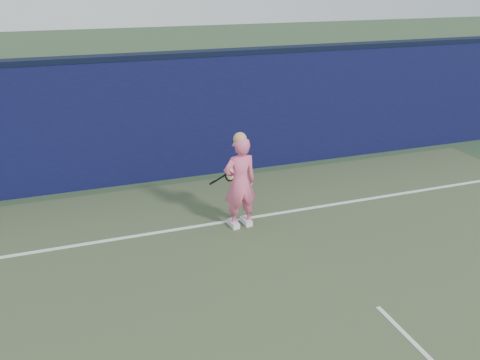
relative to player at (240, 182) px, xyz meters
name	(u,v)px	position (x,y,z in m)	size (l,w,h in m)	color
ground	(429,358)	(0.90, -3.81, -0.80)	(80.00, 80.00, 0.00)	#2C462B
backstop_wall	(238,113)	(0.90, 2.69, 0.45)	(24.00, 0.40, 2.50)	black
wall_cap	(237,51)	(0.90, 2.69, 1.75)	(24.00, 0.42, 0.10)	black
player	(240,182)	(0.00, 0.00, 0.00)	(0.61, 0.42, 1.67)	#FC628F
racket	(229,174)	(-0.03, 0.47, -0.01)	(0.57, 0.22, 0.31)	black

